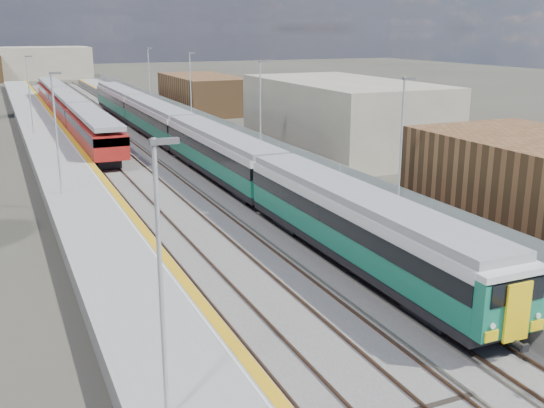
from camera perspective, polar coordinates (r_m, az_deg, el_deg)
ground at (r=59.16m, az=-9.98°, el=4.52°), size 320.00×320.00×0.00m
ballast_bed at (r=61.10m, az=-12.60°, el=4.75°), size 10.50×155.00×0.06m
tracks at (r=62.82m, az=-12.37°, el=5.12°), size 8.96×160.00×0.17m
platform_right at (r=62.83m, az=-5.85°, el=5.80°), size 4.70×155.00×8.52m
platform_left at (r=60.12m, az=-19.00°, el=4.58°), size 4.30×155.00×8.52m
green_train at (r=56.36m, az=-7.87°, el=6.33°), size 2.82×78.47×3.10m
red_train at (r=78.78m, az=-17.77°, el=8.25°), size 2.82×57.22×3.56m
tree_d at (r=74.80m, az=3.83°, el=9.64°), size 4.05×4.05×5.49m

